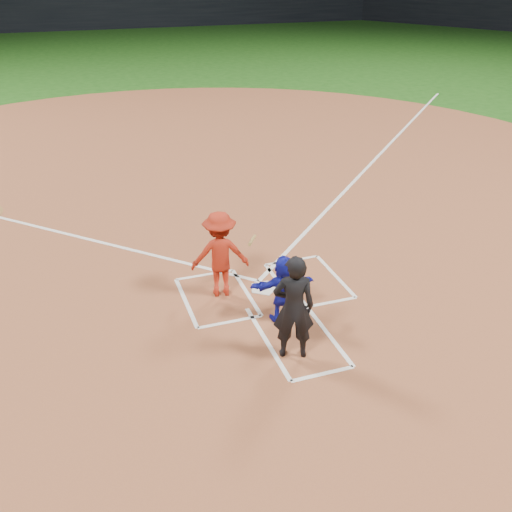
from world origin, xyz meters
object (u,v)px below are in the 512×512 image
object	(u,v)px
home_plate	(264,288)
umpire	(294,308)
catcher	(284,289)
batter_at_plate	(220,254)

from	to	relation	value
home_plate	umpire	size ratio (longest dim) A/B	0.32
catcher	home_plate	bearing A→B (deg)	-85.75
umpire	batter_at_plate	xyz separation A→B (m)	(-0.58, 2.28, -0.06)
home_plate	catcher	xyz separation A→B (m)	(-0.02, -1.12, 0.63)
catcher	umpire	size ratio (longest dim) A/B	0.69
home_plate	batter_at_plate	world-z (taller)	batter_at_plate
umpire	batter_at_plate	size ratio (longest dim) A/B	1.08
home_plate	catcher	bearing A→B (deg)	88.87
catcher	umpire	distance (m)	1.11
catcher	umpire	world-z (taller)	umpire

